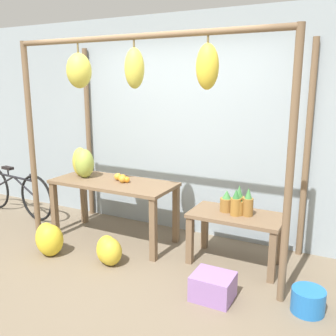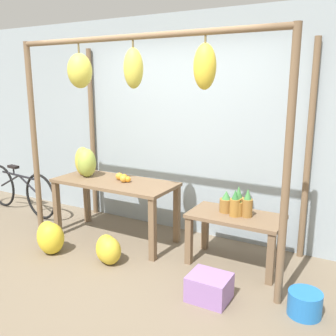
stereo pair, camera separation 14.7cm
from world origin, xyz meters
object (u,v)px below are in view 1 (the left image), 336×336
(orange_pile, at_px, (122,178))
(fruit_crate_white, at_px, (213,287))
(banana_pile_ground_left, at_px, (49,239))
(pineapple_cluster, at_px, (237,203))
(banana_pile_ground_right, at_px, (109,251))
(parked_bicycle, at_px, (15,191))
(blue_bucket, at_px, (308,301))
(banana_pile_on_table, at_px, (83,163))

(orange_pile, height_order, fruit_crate_white, orange_pile)
(banana_pile_ground_left, relative_size, fruit_crate_white, 1.19)
(pineapple_cluster, bearing_deg, banana_pile_ground_right, -151.76)
(banana_pile_ground_right, bearing_deg, parked_bicycle, 162.93)
(banana_pile_ground_left, height_order, blue_bucket, banana_pile_ground_left)
(pineapple_cluster, distance_m, fruit_crate_white, 0.96)
(banana_pile_on_table, bearing_deg, orange_pile, 3.07)
(banana_pile_on_table, xyz_separation_m, banana_pile_ground_left, (0.04, -0.72, -0.77))
(banana_pile_ground_left, xyz_separation_m, parked_bicycle, (-1.46, 0.80, 0.17))
(banana_pile_ground_left, distance_m, parked_bicycle, 1.68)
(banana_pile_ground_left, bearing_deg, blue_bucket, 3.87)
(pineapple_cluster, bearing_deg, blue_bucket, -34.70)
(orange_pile, bearing_deg, banana_pile_ground_right, -69.66)
(fruit_crate_white, bearing_deg, orange_pile, 153.61)
(orange_pile, relative_size, parked_bicycle, 0.15)
(fruit_crate_white, bearing_deg, parked_bicycle, 167.16)
(banana_pile_ground_right, xyz_separation_m, fruit_crate_white, (1.26, -0.11, -0.04))
(banana_pile_ground_right, bearing_deg, banana_pile_on_table, 143.36)
(banana_pile_ground_right, relative_size, fruit_crate_white, 1.05)
(banana_pile_ground_right, xyz_separation_m, parked_bicycle, (-2.23, 0.68, 0.20))
(banana_pile_on_table, xyz_separation_m, fruit_crate_white, (2.06, -0.71, -0.83))
(banana_pile_ground_left, bearing_deg, parked_bicycle, 151.20)
(banana_pile_on_table, height_order, banana_pile_ground_left, banana_pile_on_table)
(blue_bucket, relative_size, parked_bicycle, 0.17)
(pineapple_cluster, relative_size, parked_bicycle, 0.22)
(banana_pile_ground_right, height_order, parked_bicycle, parked_bicycle)
(orange_pile, distance_m, parked_bicycle, 2.04)
(pineapple_cluster, distance_m, banana_pile_ground_right, 1.49)
(fruit_crate_white, bearing_deg, banana_pile_ground_left, -179.76)
(fruit_crate_white, xyz_separation_m, blue_bucket, (0.81, 0.18, -0.01))
(fruit_crate_white, bearing_deg, pineapple_cluster, 92.47)
(banana_pile_on_table, xyz_separation_m, blue_bucket, (2.88, -0.53, -0.85))
(fruit_crate_white, height_order, blue_bucket, fruit_crate_white)
(pineapple_cluster, bearing_deg, banana_pile_ground_left, -158.67)
(banana_pile_ground_left, xyz_separation_m, banana_pile_ground_right, (0.77, 0.12, -0.03))
(parked_bicycle, bearing_deg, banana_pile_on_table, -3.42)
(banana_pile_ground_left, relative_size, blue_bucket, 1.53)
(pineapple_cluster, distance_m, parked_bicycle, 3.47)
(banana_pile_on_table, relative_size, banana_pile_ground_right, 1.04)
(orange_pile, distance_m, pineapple_cluster, 1.46)
(orange_pile, bearing_deg, blue_bucket, -13.59)
(banana_pile_ground_left, distance_m, blue_bucket, 2.84)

